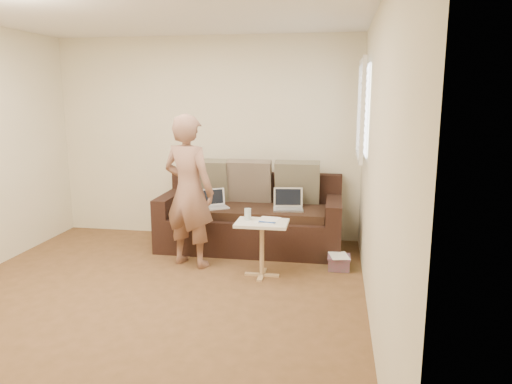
# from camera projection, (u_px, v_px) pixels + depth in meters

# --- Properties ---
(floor) EXTENTS (4.50, 4.50, 0.00)m
(floor) POSITION_uv_depth(u_px,v_px,m) (144.00, 303.00, 4.35)
(floor) COLOR brown
(floor) RESTS_ON ground
(ceiling) EXTENTS (4.50, 4.50, 0.00)m
(ceiling) POSITION_uv_depth(u_px,v_px,m) (129.00, 1.00, 3.83)
(ceiling) COLOR white
(ceiling) RESTS_ON wall_back
(wall_back) EXTENTS (4.00, 0.00, 4.00)m
(wall_back) POSITION_uv_depth(u_px,v_px,m) (207.00, 139.00, 6.26)
(wall_back) COLOR beige
(wall_back) RESTS_ON ground
(wall_right) EXTENTS (0.00, 4.50, 4.50)m
(wall_right) POSITION_uv_depth(u_px,v_px,m) (377.00, 167.00, 3.76)
(wall_right) COLOR beige
(wall_right) RESTS_ON ground
(window_blinds) EXTENTS (0.12, 0.88, 1.08)m
(window_blinds) POSITION_uv_depth(u_px,v_px,m) (363.00, 110.00, 5.14)
(window_blinds) COLOR white
(window_blinds) RESTS_ON wall_right
(sofa) EXTENTS (2.20, 0.95, 0.85)m
(sofa) POSITION_uv_depth(u_px,v_px,m) (250.00, 214.00, 5.87)
(sofa) COLOR black
(sofa) RESTS_ON ground
(pillow_left) EXTENTS (0.55, 0.29, 0.57)m
(pillow_left) POSITION_uv_depth(u_px,v_px,m) (207.00, 180.00, 6.10)
(pillow_left) COLOR brown
(pillow_left) RESTS_ON sofa
(pillow_mid) EXTENTS (0.55, 0.27, 0.57)m
(pillow_mid) POSITION_uv_depth(u_px,v_px,m) (250.00, 181.00, 6.03)
(pillow_mid) COLOR brown
(pillow_mid) RESTS_ON sofa
(pillow_right) EXTENTS (0.55, 0.28, 0.57)m
(pillow_right) POSITION_uv_depth(u_px,v_px,m) (297.00, 183.00, 5.94)
(pillow_right) COLOR brown
(pillow_right) RESTS_ON sofa
(laptop_silver) EXTENTS (0.38, 0.30, 0.23)m
(laptop_silver) POSITION_uv_depth(u_px,v_px,m) (288.00, 210.00, 5.67)
(laptop_silver) COLOR #B7BABC
(laptop_silver) RESTS_ON sofa
(laptop_white) EXTENTS (0.38, 0.35, 0.22)m
(laptop_white) POSITION_uv_depth(u_px,v_px,m) (215.00, 208.00, 5.77)
(laptop_white) COLOR white
(laptop_white) RESTS_ON sofa
(person) EXTENTS (0.71, 0.58, 1.67)m
(person) POSITION_uv_depth(u_px,v_px,m) (189.00, 191.00, 5.18)
(person) COLOR brown
(person) RESTS_ON ground
(side_table) EXTENTS (0.53, 0.37, 0.58)m
(side_table) POSITION_uv_depth(u_px,v_px,m) (262.00, 249.00, 4.95)
(side_table) COLOR silver
(side_table) RESTS_ON ground
(drinking_glass) EXTENTS (0.07, 0.07, 0.12)m
(drinking_glass) POSITION_uv_depth(u_px,v_px,m) (248.00, 214.00, 4.96)
(drinking_glass) COLOR silver
(drinking_glass) RESTS_ON side_table
(scissors) EXTENTS (0.18, 0.11, 0.02)m
(scissors) POSITION_uv_depth(u_px,v_px,m) (267.00, 222.00, 4.84)
(scissors) COLOR silver
(scissors) RESTS_ON side_table
(paper_on_table) EXTENTS (0.25, 0.33, 0.00)m
(paper_on_table) POSITION_uv_depth(u_px,v_px,m) (268.00, 220.00, 4.95)
(paper_on_table) COLOR white
(paper_on_table) RESTS_ON side_table
(striped_box) EXTENTS (0.24, 0.24, 0.15)m
(striped_box) POSITION_uv_depth(u_px,v_px,m) (339.00, 262.00, 5.19)
(striped_box) COLOR #B91B59
(striped_box) RESTS_ON ground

